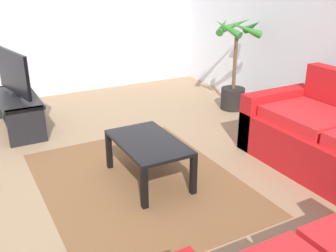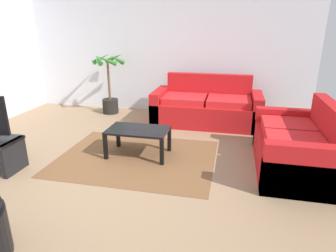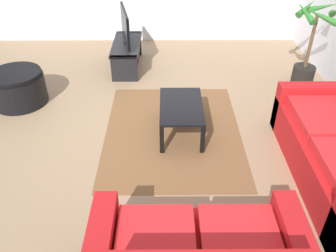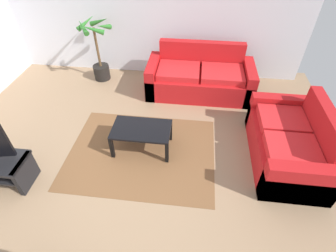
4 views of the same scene
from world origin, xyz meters
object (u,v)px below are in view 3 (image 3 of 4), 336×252
tv_stand (127,51)px  coffee_table (181,109)px  ottoman (18,88)px  potted_palm (309,52)px  tv (125,26)px

tv_stand → coffee_table: bearing=23.7°
tv_stand → ottoman: 1.84m
tv_stand → ottoman: bearing=-51.2°
potted_palm → ottoman: bearing=-83.2°
tv → potted_palm: (0.65, 2.76, -0.17)m
tv_stand → potted_palm: size_ratio=0.86×
tv_stand → ottoman: size_ratio=1.45×
tv → potted_palm: size_ratio=0.70×
tv_stand → tv: (-0.00, 0.00, 0.44)m
tv_stand → potted_palm: potted_palm is taller
potted_palm → tv_stand: bearing=-103.3°
potted_palm → ottoman: 4.25m
coffee_table → tv_stand: bearing=-156.3°
tv_stand → potted_palm: bearing=76.7°
coffee_table → ottoman: bearing=-108.3°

